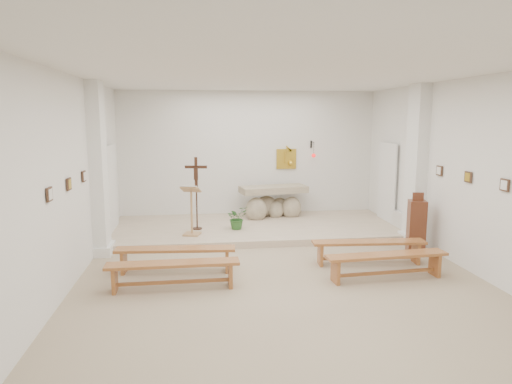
{
  "coord_description": "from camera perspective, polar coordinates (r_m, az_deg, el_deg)",
  "views": [
    {
      "loc": [
        -1.4,
        -7.43,
        2.79
      ],
      "look_at": [
        -0.23,
        1.6,
        1.29
      ],
      "focal_mm": 32.0,
      "sensor_mm": 36.0,
      "label": 1
    }
  ],
  "objects": [
    {
      "name": "bench_right_second",
      "position": [
        8.3,
        16.01,
        -8.19
      ],
      "size": [
        2.18,
        0.49,
        0.46
      ],
      "rotation": [
        0.0,
        0.0,
        0.07
      ],
      "color": "#A55C2F",
      "rests_on": "ground"
    },
    {
      "name": "sanctuary_platform",
      "position": [
        11.35,
        -0.07,
        -4.51
      ],
      "size": [
        6.98,
        3.0,
        0.15
      ],
      "primitive_type": "cube",
      "color": "beige",
      "rests_on": "ground"
    },
    {
      "name": "gold_wall_relief",
      "position": [
        12.68,
        3.81,
        4.15
      ],
      "size": [
        0.55,
        0.04,
        0.55
      ],
      "primitive_type": "cube",
      "color": "gold",
      "rests_on": "wall_back"
    },
    {
      "name": "station_frame_left_rear",
      "position": [
        8.94,
        -20.72,
        1.85
      ],
      "size": [
        0.03,
        0.2,
        0.2
      ],
      "primitive_type": "cube",
      "color": "#432B1D",
      "rests_on": "wall_left"
    },
    {
      "name": "altar",
      "position": [
        12.21,
        2.08,
        -1.49
      ],
      "size": [
        1.85,
        0.98,
        0.91
      ],
      "rotation": [
        0.0,
        0.0,
        0.17
      ],
      "color": "tan",
      "rests_on": "sanctuary_platform"
    },
    {
      "name": "station_frame_left_mid",
      "position": [
        7.98,
        -22.35,
        0.92
      ],
      "size": [
        0.03,
        0.2,
        0.2
      ],
      "primitive_type": "cube",
      "color": "#432B1D",
      "rests_on": "wall_left"
    },
    {
      "name": "radiator_right",
      "position": [
        11.5,
        17.7,
        -3.78
      ],
      "size": [
        0.1,
        0.85,
        0.52
      ],
      "primitive_type": "cube",
      "color": "silver",
      "rests_on": "ground"
    },
    {
      "name": "radiator_left",
      "position": [
        10.64,
        -18.22,
        -4.85
      ],
      "size": [
        0.1,
        0.85,
        0.52
      ],
      "primitive_type": "cube",
      "color": "silver",
      "rests_on": "ground"
    },
    {
      "name": "ceiling",
      "position": [
        7.59,
        3.38,
        14.6
      ],
      "size": [
        7.0,
        10.0,
        0.02
      ],
      "primitive_type": "cube",
      "color": "silver",
      "rests_on": "wall_back"
    },
    {
      "name": "bench_left_front",
      "position": [
        8.46,
        -10.03,
        -7.63
      ],
      "size": [
        2.18,
        0.51,
        0.46
      ],
      "rotation": [
        0.0,
        0.0,
        -0.08
      ],
      "color": "#A55C2F",
      "rests_on": "ground"
    },
    {
      "name": "pilaster_right",
      "position": [
        10.62,
        19.39,
        3.18
      ],
      "size": [
        0.26,
        0.55,
        3.5
      ],
      "primitive_type": "cube",
      "color": "white",
      "rests_on": "ground"
    },
    {
      "name": "station_frame_right_rear",
      "position": [
        9.97,
        21.95,
        2.49
      ],
      "size": [
        0.03,
        0.2,
        0.2
      ],
      "primitive_type": "cube",
      "color": "#432B1D",
      "rests_on": "wall_right"
    },
    {
      "name": "crucifix_stand",
      "position": [
        10.82,
        -7.47,
        0.51
      ],
      "size": [
        0.52,
        0.23,
        1.72
      ],
      "rotation": [
        0.0,
        0.0,
        -0.18
      ],
      "color": "#321810",
      "rests_on": "sanctuary_platform"
    },
    {
      "name": "wall_right",
      "position": [
        8.95,
        25.79,
        1.73
      ],
      "size": [
        0.02,
        10.0,
        3.5
      ],
      "primitive_type": "cube",
      "color": "silver",
      "rests_on": "ground"
    },
    {
      "name": "wall_left",
      "position": [
        7.79,
        -22.88,
        0.92
      ],
      "size": [
        0.02,
        10.0,
        3.5
      ],
      "primitive_type": "cube",
      "color": "silver",
      "rests_on": "ground"
    },
    {
      "name": "sanctuary_lamp",
      "position": [
        12.58,
        7.18,
        4.78
      ],
      "size": [
        0.11,
        0.36,
        0.44
      ],
      "color": "black",
      "rests_on": "wall_back"
    },
    {
      "name": "pilaster_left",
      "position": [
        9.69,
        -19.08,
        2.66
      ],
      "size": [
        0.26,
        0.55,
        3.5
      ],
      "primitive_type": "cube",
      "color": "white",
      "rests_on": "ground"
    },
    {
      "name": "potted_plant",
      "position": [
        10.88,
        -2.4,
        -3.23
      ],
      "size": [
        0.65,
        0.62,
        0.55
      ],
      "primitive_type": "imported",
      "rotation": [
        0.0,
        0.0,
        0.55
      ],
      "color": "#2A5B24",
      "rests_on": "sanctuary_platform"
    },
    {
      "name": "station_frame_left_front",
      "position": [
        7.03,
        -24.41,
        -0.26
      ],
      "size": [
        0.03,
        0.2,
        0.2
      ],
      "primitive_type": "cube",
      "color": "#432B1D",
      "rests_on": "wall_left"
    },
    {
      "name": "ground",
      "position": [
        8.06,
        3.14,
        -10.94
      ],
      "size": [
        7.0,
        10.0,
        0.0
      ],
      "primitive_type": "cube",
      "color": "tan",
      "rests_on": "ground"
    },
    {
      "name": "station_frame_right_mid",
      "position": [
        9.11,
        24.99,
        1.71
      ],
      "size": [
        0.03,
        0.2,
        0.2
      ],
      "primitive_type": "cube",
      "color": "#432B1D",
      "rests_on": "wall_right"
    },
    {
      "name": "donation_pedestal",
      "position": [
        10.08,
        19.41,
        -4.02
      ],
      "size": [
        0.41,
        0.41,
        1.26
      ],
      "rotation": [
        0.0,
        0.0,
        -0.25
      ],
      "color": "#5D2C1A",
      "rests_on": "ground"
    },
    {
      "name": "wall_back",
      "position": [
        12.54,
        -0.94,
        4.57
      ],
      "size": [
        7.0,
        0.02,
        3.5
      ],
      "primitive_type": "cube",
      "color": "silver",
      "rests_on": "ground"
    },
    {
      "name": "station_frame_right_front",
      "position": [
        8.29,
        28.65,
        0.77
      ],
      "size": [
        0.03,
        0.2,
        0.2
      ],
      "primitive_type": "cube",
      "color": "#432B1D",
      "rests_on": "wall_right"
    },
    {
      "name": "lectern",
      "position": [
        10.36,
        -8.09,
        -2.28
      ],
      "size": [
        0.49,
        0.44,
        1.16
      ],
      "rotation": [
        0.0,
        0.0,
        -0.29
      ],
      "color": "tan",
      "rests_on": "sanctuary_platform"
    },
    {
      "name": "bench_left_second",
      "position": [
        7.66,
        -10.31,
        -9.45
      ],
      "size": [
        2.16,
        0.36,
        0.46
      ],
      "rotation": [
        0.0,
        0.0,
        0.01
      ],
      "color": "#A55C2F",
      "rests_on": "ground"
    },
    {
      "name": "bench_right_front",
      "position": [
        9.04,
        13.9,
        -6.65
      ],
      "size": [
        2.18,
        0.49,
        0.46
      ],
      "rotation": [
        0.0,
        0.0,
        -0.07
      ],
      "color": "#A55C2F",
      "rests_on": "ground"
    }
  ]
}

